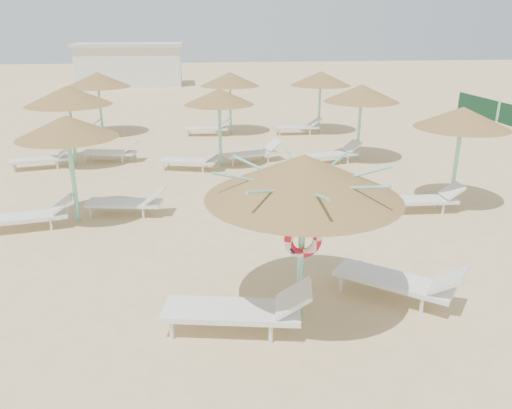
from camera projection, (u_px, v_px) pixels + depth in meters
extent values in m
plane|color=#DDB686|center=(278.00, 310.00, 8.56)|extent=(120.00, 120.00, 0.00)
cylinder|color=#7BD6BC|center=(301.00, 251.00, 8.09)|extent=(0.11, 0.11, 2.32)
cone|color=olive|center=(304.00, 176.00, 7.66)|extent=(3.10, 3.10, 0.70)
cylinder|color=#7BD6BC|center=(303.00, 192.00, 7.75)|extent=(0.20, 0.20, 0.12)
cylinder|color=#7BD6BC|center=(348.00, 178.00, 7.77)|extent=(1.40, 0.04, 0.36)
cylinder|color=#7BD6BC|center=(327.00, 169.00, 8.21)|extent=(1.02, 1.02, 0.36)
cylinder|color=#7BD6BC|center=(294.00, 167.00, 8.34)|extent=(0.04, 1.40, 0.36)
cylinder|color=#7BD6BC|center=(266.00, 172.00, 8.09)|extent=(1.02, 1.02, 0.36)
cylinder|color=#7BD6BC|center=(258.00, 181.00, 7.59)|extent=(1.40, 0.04, 0.36)
cylinder|color=#7BD6BC|center=(277.00, 191.00, 7.15)|extent=(1.02, 1.02, 0.36)
cylinder|color=#7BD6BC|center=(315.00, 194.00, 7.02)|extent=(0.04, 1.40, 0.36)
cylinder|color=#7BD6BC|center=(345.00, 188.00, 7.27)|extent=(1.02, 1.02, 0.36)
torus|color=red|center=(303.00, 240.00, 7.92)|extent=(0.62, 0.15, 0.62)
cylinder|color=silver|center=(172.00, 330.00, 7.73)|extent=(0.07, 0.07, 0.32)
cylinder|color=silver|center=(179.00, 310.00, 8.26)|extent=(0.07, 0.07, 0.32)
cylinder|color=silver|center=(271.00, 334.00, 7.64)|extent=(0.07, 0.07, 0.32)
cylinder|color=silver|center=(272.00, 314.00, 8.17)|extent=(0.07, 0.07, 0.32)
cube|color=silver|center=(232.00, 311.00, 7.87)|extent=(2.26, 1.10, 0.09)
cube|color=silver|center=(294.00, 298.00, 7.72)|extent=(0.67, 0.78, 0.42)
cylinder|color=silver|center=(341.00, 284.00, 9.14)|extent=(0.06, 0.06, 0.30)
cylinder|color=silver|center=(352.00, 272.00, 9.57)|extent=(0.06, 0.06, 0.30)
cylinder|color=silver|center=(422.00, 306.00, 8.42)|extent=(0.06, 0.06, 0.30)
cylinder|color=silver|center=(429.00, 292.00, 8.85)|extent=(0.06, 0.06, 0.30)
cube|color=silver|center=(393.00, 280.00, 8.86)|extent=(2.01, 1.81, 0.09)
cube|color=silver|center=(448.00, 280.00, 8.32)|extent=(0.81, 0.83, 0.39)
cylinder|color=#7BD6BC|center=(73.00, 177.00, 12.08)|extent=(0.11, 0.11, 2.30)
cone|color=olive|center=(67.00, 126.00, 11.66)|extent=(2.35, 2.35, 0.53)
cylinder|color=#7BD6BC|center=(68.00, 136.00, 11.74)|extent=(0.20, 0.20, 0.12)
cylinder|color=silver|center=(51.00, 225.00, 11.85)|extent=(0.06, 0.06, 0.28)
cylinder|color=silver|center=(52.00, 218.00, 12.29)|extent=(0.06, 0.06, 0.28)
cube|color=silver|center=(26.00, 217.00, 11.85)|extent=(1.98, 0.95, 0.08)
cube|color=silver|center=(63.00, 204.00, 12.01)|extent=(0.58, 0.68, 0.36)
cylinder|color=silver|center=(91.00, 212.00, 12.64)|extent=(0.06, 0.06, 0.28)
cylinder|color=silver|center=(98.00, 206.00, 13.11)|extent=(0.06, 0.06, 0.28)
cylinder|color=silver|center=(143.00, 213.00, 12.57)|extent=(0.06, 0.06, 0.28)
cylinder|color=silver|center=(148.00, 207.00, 13.04)|extent=(0.06, 0.06, 0.28)
cube|color=silver|center=(124.00, 203.00, 12.77)|extent=(1.98, 0.95, 0.08)
cube|color=silver|center=(156.00, 195.00, 12.65)|extent=(0.58, 0.68, 0.36)
cylinder|color=#7BD6BC|center=(73.00, 132.00, 17.11)|extent=(0.11, 0.11, 2.30)
cone|color=olive|center=(68.00, 95.00, 16.69)|extent=(2.86, 2.86, 0.64)
cylinder|color=#7BD6BC|center=(69.00, 103.00, 16.77)|extent=(0.20, 0.20, 0.12)
cylinder|color=silver|center=(14.00, 169.00, 16.48)|extent=(0.06, 0.06, 0.28)
cylinder|color=silver|center=(15.00, 165.00, 16.92)|extent=(0.06, 0.06, 0.28)
cylinder|color=silver|center=(57.00, 165.00, 16.90)|extent=(0.06, 0.06, 0.28)
cylinder|color=silver|center=(58.00, 161.00, 17.34)|extent=(0.06, 0.06, 0.28)
cube|color=silver|center=(39.00, 159.00, 16.89)|extent=(1.99, 1.00, 0.08)
cube|color=silver|center=(65.00, 151.00, 17.07)|extent=(0.60, 0.69, 0.36)
cylinder|color=silver|center=(85.00, 159.00, 17.70)|extent=(0.06, 0.06, 0.28)
cylinder|color=silver|center=(91.00, 155.00, 18.16)|extent=(0.06, 0.06, 0.28)
cylinder|color=silver|center=(122.00, 159.00, 17.59)|extent=(0.06, 0.06, 0.28)
cylinder|color=silver|center=(127.00, 156.00, 18.06)|extent=(0.06, 0.06, 0.28)
cube|color=silver|center=(109.00, 153.00, 17.81)|extent=(1.99, 1.00, 0.08)
cube|color=silver|center=(132.00, 146.00, 17.66)|extent=(0.60, 0.69, 0.36)
cylinder|color=#7BD6BC|center=(100.00, 109.00, 21.90)|extent=(0.11, 0.11, 2.30)
cone|color=olive|center=(97.00, 80.00, 21.48)|extent=(2.80, 2.80, 0.63)
cylinder|color=#7BD6BC|center=(98.00, 85.00, 21.56)|extent=(0.20, 0.20, 0.12)
cylinder|color=silver|center=(55.00, 135.00, 21.48)|extent=(0.06, 0.06, 0.28)
cylinder|color=silver|center=(59.00, 133.00, 21.95)|extent=(0.06, 0.06, 0.28)
cylinder|color=silver|center=(87.00, 135.00, 21.52)|extent=(0.06, 0.06, 0.28)
cylinder|color=silver|center=(90.00, 133.00, 21.99)|extent=(0.06, 0.06, 0.28)
cube|color=silver|center=(75.00, 130.00, 21.68)|extent=(1.95, 0.80, 0.08)
cube|color=silver|center=(94.00, 124.00, 21.62)|extent=(0.54, 0.64, 0.36)
cylinder|color=#7BD6BC|center=(220.00, 133.00, 16.95)|extent=(0.11, 0.11, 2.30)
cone|color=olive|center=(219.00, 96.00, 16.53)|extent=(2.34, 2.34, 0.53)
cylinder|color=#7BD6BC|center=(219.00, 103.00, 16.61)|extent=(0.20, 0.20, 0.12)
cylinder|color=silver|center=(164.00, 167.00, 16.67)|extent=(0.06, 0.06, 0.28)
cylinder|color=silver|center=(168.00, 163.00, 17.13)|extent=(0.06, 0.06, 0.28)
cylinder|color=silver|center=(203.00, 169.00, 16.47)|extent=(0.06, 0.06, 0.28)
cylinder|color=silver|center=(207.00, 165.00, 16.94)|extent=(0.06, 0.06, 0.28)
cube|color=silver|center=(189.00, 161.00, 16.73)|extent=(2.00, 1.13, 0.08)
cube|color=silver|center=(213.00, 155.00, 16.52)|extent=(0.63, 0.71, 0.36)
cylinder|color=silver|center=(233.00, 163.00, 17.19)|extent=(0.06, 0.06, 0.28)
cylinder|color=silver|center=(228.00, 159.00, 17.62)|extent=(0.06, 0.06, 0.28)
cylinder|color=silver|center=(268.00, 159.00, 17.70)|extent=(0.06, 0.06, 0.28)
cylinder|color=silver|center=(262.00, 156.00, 18.13)|extent=(0.06, 0.06, 0.28)
cube|color=silver|center=(251.00, 154.00, 17.64)|extent=(2.00, 1.13, 0.08)
cube|color=silver|center=(273.00, 145.00, 17.88)|extent=(0.63, 0.71, 0.36)
cylinder|color=#7BD6BC|center=(230.00, 108.00, 22.18)|extent=(0.11, 0.11, 2.30)
cone|color=olive|center=(230.00, 79.00, 21.76)|extent=(2.61, 2.61, 0.59)
cylinder|color=#7BD6BC|center=(230.00, 85.00, 21.84)|extent=(0.20, 0.20, 0.12)
cylinder|color=silver|center=(188.00, 134.00, 21.78)|extent=(0.06, 0.06, 0.28)
cylinder|color=silver|center=(189.00, 131.00, 22.25)|extent=(0.06, 0.06, 0.28)
cylinder|color=silver|center=(219.00, 134.00, 21.79)|extent=(0.06, 0.06, 0.28)
cylinder|color=silver|center=(219.00, 131.00, 22.26)|extent=(0.06, 0.06, 0.28)
cube|color=silver|center=(207.00, 128.00, 21.96)|extent=(1.96, 0.84, 0.08)
cube|color=silver|center=(226.00, 123.00, 21.88)|extent=(0.55, 0.65, 0.36)
cylinder|color=#7BD6BC|center=(456.00, 164.00, 13.20)|extent=(0.11, 0.11, 2.30)
cone|color=olive|center=(462.00, 117.00, 12.78)|extent=(2.42, 2.42, 0.54)
cylinder|color=#7BD6BC|center=(461.00, 126.00, 12.86)|extent=(0.20, 0.20, 0.12)
cylinder|color=silver|center=(392.00, 211.00, 12.74)|extent=(0.06, 0.06, 0.28)
cylinder|color=silver|center=(386.00, 204.00, 13.21)|extent=(0.06, 0.06, 0.28)
cylinder|color=silver|center=(443.00, 209.00, 12.85)|extent=(0.06, 0.06, 0.28)
cylinder|color=silver|center=(435.00, 203.00, 13.32)|extent=(0.06, 0.06, 0.28)
cube|color=silver|center=(419.00, 200.00, 12.98)|extent=(1.92, 0.70, 0.08)
cube|color=silver|center=(452.00, 190.00, 12.97)|extent=(0.51, 0.62, 0.36)
cylinder|color=#7BD6BC|center=(359.00, 128.00, 17.73)|extent=(0.11, 0.11, 2.30)
cone|color=olive|center=(362.00, 93.00, 17.31)|extent=(2.63, 2.63, 0.59)
cylinder|color=#7BD6BC|center=(361.00, 100.00, 17.39)|extent=(0.20, 0.20, 0.12)
cylinder|color=silver|center=(314.00, 164.00, 17.08)|extent=(0.06, 0.06, 0.28)
cylinder|color=silver|center=(307.00, 160.00, 17.51)|extent=(0.06, 0.06, 0.28)
cylinder|color=silver|center=(348.00, 160.00, 17.54)|extent=(0.06, 0.06, 0.28)
cylinder|color=silver|center=(341.00, 157.00, 17.98)|extent=(0.06, 0.06, 0.28)
cube|color=silver|center=(331.00, 155.00, 17.51)|extent=(1.99, 1.06, 0.08)
cube|color=silver|center=(352.00, 146.00, 17.72)|extent=(0.61, 0.70, 0.36)
cylinder|color=#7BD6BC|center=(319.00, 107.00, 22.43)|extent=(0.11, 0.11, 2.30)
cone|color=olive|center=(321.00, 78.00, 22.01)|extent=(2.71, 2.71, 0.61)
cylinder|color=#7BD6BC|center=(320.00, 84.00, 22.09)|extent=(0.20, 0.20, 0.12)
cylinder|color=silver|center=(280.00, 133.00, 21.95)|extent=(0.06, 0.06, 0.28)
cylinder|color=silver|center=(278.00, 131.00, 22.41)|extent=(0.06, 0.06, 0.28)
cylinder|color=silver|center=(310.00, 132.00, 22.09)|extent=(0.06, 0.06, 0.28)
cylinder|color=silver|center=(308.00, 130.00, 22.56)|extent=(0.06, 0.06, 0.28)
cube|color=silver|center=(297.00, 127.00, 22.21)|extent=(1.91, 0.64, 0.08)
cube|color=silver|center=(316.00, 121.00, 22.22)|extent=(0.49, 0.61, 0.36)
cube|color=silver|center=(130.00, 66.00, 39.97)|extent=(8.00, 4.00, 3.00)
cube|color=beige|center=(129.00, 45.00, 39.42)|extent=(8.40, 4.40, 0.25)
cube|color=#17462C|center=(477.00, 106.00, 26.88)|extent=(0.08, 3.80, 1.00)
cylinder|color=#7BD6BC|center=(498.00, 111.00, 25.09)|extent=(0.08, 0.08, 1.10)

